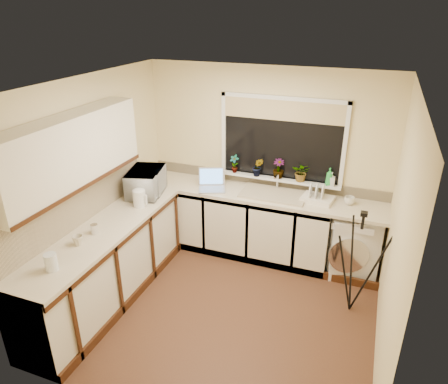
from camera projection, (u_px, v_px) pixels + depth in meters
floor at (225, 307)px, 4.64m from camera, size 3.20×3.20×0.00m
ceiling at (226, 85)px, 3.63m from camera, size 3.20×3.20×0.00m
wall_back at (266, 161)px, 5.41m from camera, size 3.20×0.00×3.20m
wall_front at (150, 301)px, 2.85m from camera, size 3.20×0.00×3.20m
wall_left at (93, 187)px, 4.65m from camera, size 0.00×3.00×3.00m
wall_right at (396, 239)px, 3.62m from camera, size 0.00×3.00×3.00m
base_cabinet_back at (234, 221)px, 5.59m from camera, size 2.55×0.60×0.86m
base_cabinet_left at (108, 266)px, 4.62m from camera, size 0.54×2.40×0.86m
worktop_back at (258, 194)px, 5.30m from camera, size 3.20×0.60×0.04m
worktop_left at (103, 231)px, 4.44m from camera, size 0.60×2.40×0.04m
upper_cabinet at (70, 152)px, 3.98m from camera, size 0.28×1.90×0.70m
splashback_left at (78, 206)px, 4.43m from camera, size 0.02×2.40×0.45m
splashback_back at (265, 180)px, 5.51m from camera, size 3.20×0.02×0.14m
window_glass at (282, 140)px, 5.20m from camera, size 1.50×0.02×1.00m
window_blind at (283, 111)px, 5.02m from camera, size 1.50×0.02×0.25m
windowsill at (278, 179)px, 5.37m from camera, size 1.60×0.14×0.03m
sink at (274, 194)px, 5.22m from camera, size 0.82×0.46×0.03m
faucet at (277, 181)px, 5.33m from camera, size 0.03×0.03×0.24m
washing_machine at (351, 242)px, 5.13m from camera, size 0.71×0.69×0.81m
laptop at (212, 183)px, 5.40m from camera, size 0.43×0.41×0.25m
kettle at (139, 199)px, 4.90m from camera, size 0.15×0.15×0.20m
dish_rack at (317, 199)px, 5.05m from camera, size 0.41×0.33×0.06m
tripod at (356, 263)px, 4.35m from camera, size 0.70×0.70×1.21m
glass_jug at (51, 262)px, 3.71m from camera, size 0.11×0.11×0.17m
steel_jar at (94, 229)px, 4.33m from camera, size 0.08×0.08×0.10m
microwave at (146, 182)px, 5.20m from camera, size 0.52×0.66×0.32m
plant_a at (234, 164)px, 5.48m from camera, size 0.14×0.11×0.24m
plant_b at (258, 167)px, 5.36m from camera, size 0.15×0.13×0.25m
plant_c at (278, 169)px, 5.31m from camera, size 0.18×0.18×0.26m
plant_d at (302, 172)px, 5.21m from camera, size 0.23×0.20×0.25m
soap_bottle_green at (329, 177)px, 5.09m from camera, size 0.10×0.10×0.23m
soap_bottle_clear at (332, 179)px, 5.09m from camera, size 0.08×0.08×0.17m
cup_back at (349, 201)px, 4.96m from camera, size 0.16×0.16×0.10m
cup_left at (78, 240)px, 4.12m from camera, size 0.11×0.11×0.10m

